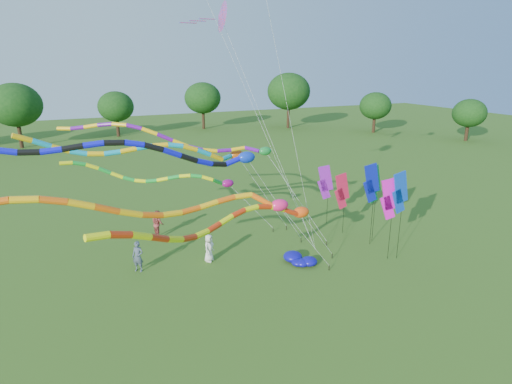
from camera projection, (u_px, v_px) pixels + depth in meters
name	position (u px, v px, depth m)	size (l,w,h in m)	color
ground	(315.00, 294.00, 21.49)	(160.00, 160.00, 0.00)	#2E5917
tree_ring	(205.00, 197.00, 19.22)	(116.33, 114.51, 9.56)	#382314
tube_kite_red	(240.00, 220.00, 19.15)	(13.23, 5.67, 6.52)	black
tube_kite_orange	(183.00, 205.00, 18.66)	(16.22, 1.93, 7.29)	black
tube_kite_purple	(186.00, 141.00, 24.69)	(14.45, 6.05, 8.57)	black
tube_kite_blue	(162.00, 154.00, 21.80)	(16.71, 1.31, 8.42)	black
tube_kite_cyan	(167.00, 151.00, 24.01)	(15.36, 1.34, 8.41)	black
tube_kite_green	(170.00, 178.00, 26.63)	(12.53, 2.58, 6.20)	black
delta_kite_high_c	(220.00, 16.00, 22.57)	(7.03, 3.65, 14.64)	black
banner_pole_blue_b	(371.00, 183.00, 26.13)	(1.16, 0.22, 5.34)	black
banner_pole_magenta_a	(389.00, 199.00, 24.24)	(1.14, 0.40, 4.98)	black
banner_pole_red	(342.00, 191.00, 28.25)	(1.16, 0.13, 4.25)	black
banner_pole_green	(373.00, 184.00, 26.73)	(1.16, 0.13, 5.12)	black
banner_pole_violet	(325.00, 182.00, 30.09)	(1.10, 0.52, 4.31)	black
banner_pole_blue_a	(400.00, 193.00, 24.11)	(1.16, 0.09, 5.38)	black
blue_nylon_heap	(293.00, 257.00, 24.99)	(1.83, 1.50, 0.58)	#0E0B96
person_a	(209.00, 248.00, 24.82)	(0.81, 0.53, 1.65)	silver
person_b	(138.00, 257.00, 23.59)	(0.64, 0.42, 1.76)	#414C5B
person_c	(158.00, 224.00, 28.30)	(0.89, 0.69, 1.83)	brown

